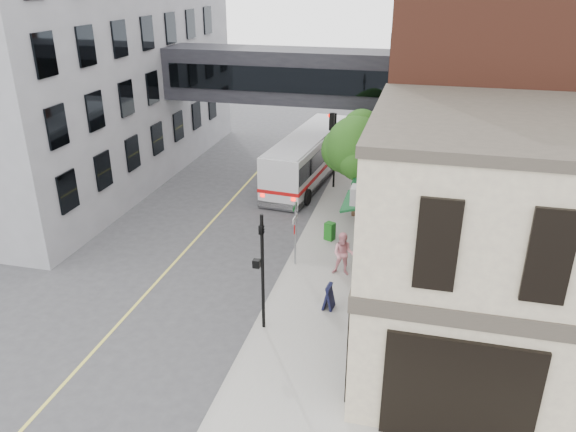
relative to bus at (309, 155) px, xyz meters
The scene contains 17 objects.
ground 18.36m from the bus, 85.53° to the right, with size 120.00×120.00×0.00m, color #38383A.
sidewalk_main 5.67m from the bus, 51.04° to the right, with size 4.00×60.00×0.15m, color gray.
corner_building 19.45m from the bus, 57.36° to the right, with size 10.19×8.12×8.45m.
brick_building 13.00m from the bus, 15.86° to the right, with size 13.76×18.00×14.00m.
opposite_building 16.62m from the bus, behind, with size 14.00×24.00×14.00m, color slate.
skyway_bridge 5.11m from the bus, behind, with size 14.00×3.18×3.00m.
traffic_signal_near 16.39m from the bus, 83.70° to the right, with size 0.44×0.22×4.60m.
traffic_signal_far 2.69m from the bus, 36.24° to the right, with size 0.53×0.28×4.50m.
street_sign_pole 11.39m from the bus, 80.81° to the right, with size 0.08×0.75×3.00m.
street_tree 6.59m from the bus, 54.19° to the right, with size 3.80×3.20×5.60m.
lane_marking 9.13m from the bus, 113.46° to the right, with size 0.12×40.00×0.01m, color #D8CC4C.
bus is the anchor object (origin of this frame).
pedestrian_a 8.20m from the bus, 59.02° to the right, with size 0.69×0.45×1.89m, color silver.
pedestrian_b 12.35m from the bus, 70.97° to the right, with size 0.94×0.73×1.93m, color pink.
pedestrian_c 4.99m from the bus, 42.82° to the right, with size 0.99×0.57×1.53m, color black.
newspaper_box 8.99m from the bus, 71.16° to the right, with size 0.44×0.39×0.88m, color #166016.
sandwich_board 14.97m from the bus, 74.83° to the right, with size 0.36×0.57×1.01m, color black.
Camera 1 is at (5.45, -14.52, 12.15)m, focal length 35.00 mm.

